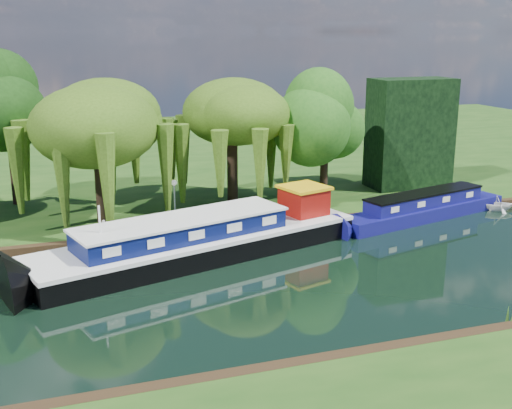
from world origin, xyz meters
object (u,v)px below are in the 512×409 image
object	(u,v)px
white_cruiser	(498,210)
narrowboat	(423,208)
red_dinghy	(23,269)
dutch_barge	(202,240)

from	to	relation	value
white_cruiser	narrowboat	bearing A→B (deg)	107.55
red_dinghy	white_cruiser	xyz separation A→B (m)	(30.38, 1.47, 0.00)
red_dinghy	white_cruiser	bearing A→B (deg)	-97.65
narrowboat	dutch_barge	bearing A→B (deg)	175.23
narrowboat	red_dinghy	distance (m)	24.57
dutch_barge	white_cruiser	size ratio (longest dim) A/B	8.75
dutch_barge	narrowboat	bearing A→B (deg)	-6.61
dutch_barge	narrowboat	xyz separation A→B (m)	(15.34, 2.57, -0.29)
dutch_barge	red_dinghy	world-z (taller)	dutch_barge
dutch_barge	narrowboat	world-z (taller)	dutch_barge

